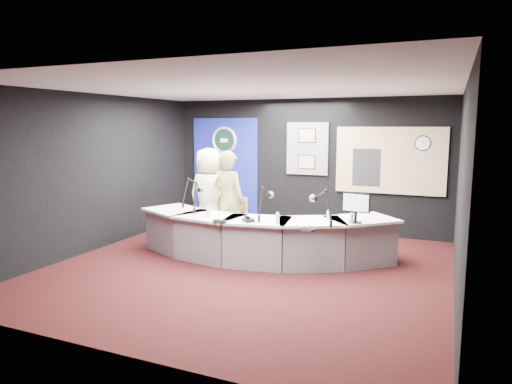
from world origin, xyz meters
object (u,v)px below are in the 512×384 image
at_px(armchair_left, 209,217).
at_px(broadcast_desk, 258,237).
at_px(armchair_right, 229,226).
at_px(person_man, 209,196).
at_px(person_woman, 229,201).

bearing_deg(armchair_left, broadcast_desk, -7.07).
bearing_deg(broadcast_desk, armchair_right, 158.00).
height_order(broadcast_desk, person_man, person_man).
distance_m(person_man, person_woman, 0.70).
relative_size(armchair_left, armchair_right, 1.08).
distance_m(broadcast_desk, armchair_left, 1.46).
relative_size(armchair_right, person_man, 0.50).
distance_m(broadcast_desk, armchair_right, 0.76).
relative_size(broadcast_desk, person_woman, 2.50).
bearing_deg(broadcast_desk, person_woman, 158.00).
height_order(armchair_left, armchair_right, armchair_left).
height_order(broadcast_desk, armchair_left, armchair_left).
xyz_separation_m(broadcast_desk, armchair_right, (-0.70, 0.28, 0.08)).
distance_m(armchair_left, person_man, 0.42).
xyz_separation_m(broadcast_desk, armchair_left, (-1.30, 0.65, 0.12)).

